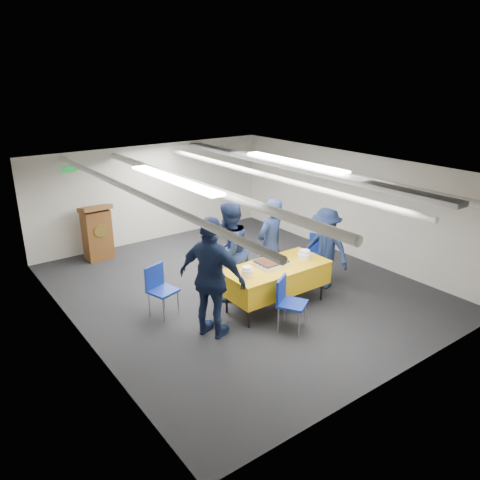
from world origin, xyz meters
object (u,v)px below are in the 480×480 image
(sailor_b, at_px, (229,251))
(sailor_c, at_px, (212,278))
(chair_left, at_px, (159,285))
(chair_right, at_px, (317,252))
(chair_near, at_px, (287,298))
(serving_table, at_px, (276,277))
(sheet_cake, at_px, (271,263))
(podium, at_px, (97,232))
(sailor_d, at_px, (325,248))
(sailor_a, at_px, (270,246))

(sailor_b, relative_size, sailor_c, 0.94)
(sailor_b, bearing_deg, chair_left, -26.32)
(chair_right, distance_m, sailor_b, 2.01)
(chair_near, bearing_deg, chair_left, 130.75)
(sailor_b, height_order, sailor_c, sailor_c)
(serving_table, height_order, sheet_cake, sheet_cake)
(podium, bearing_deg, sailor_b, -69.79)
(chair_left, distance_m, sailor_c, 1.23)
(sailor_c, bearing_deg, sailor_d, -110.46)
(sheet_cake, relative_size, chair_near, 0.61)
(sailor_d, bearing_deg, sheet_cake, -100.05)
(podium, distance_m, sailor_d, 4.92)
(chair_near, height_order, chair_left, same)
(sailor_a, relative_size, sailor_c, 0.92)
(chair_left, relative_size, sailor_a, 0.49)
(sheet_cake, relative_size, sailor_c, 0.27)
(podium, relative_size, chair_right, 1.44)
(sailor_a, bearing_deg, serving_table, 47.20)
(chair_near, xyz_separation_m, sailor_b, (-0.11, 1.43, 0.37))
(sailor_a, bearing_deg, sheet_cake, 40.04)
(podium, xyz_separation_m, sailor_b, (1.21, -3.28, 0.29))
(podium, xyz_separation_m, chair_left, (-0.08, -3.08, -0.08))
(chair_left, bearing_deg, serving_table, -28.48)
(sailor_d, bearing_deg, sailor_b, -122.18)
(sailor_c, height_order, sailor_d, sailor_c)
(sheet_cake, xyz_separation_m, chair_near, (-0.28, -0.74, -0.28))
(chair_right, xyz_separation_m, sailor_a, (-1.15, 0.09, 0.35))
(sailor_a, height_order, sailor_c, sailor_c)
(podium, bearing_deg, chair_near, -74.34)
(chair_near, bearing_deg, podium, 105.66)
(sailor_a, bearing_deg, sailor_d, 140.26)
(sailor_c, bearing_deg, chair_right, -103.02)
(chair_left, bearing_deg, sailor_a, -10.14)
(chair_left, xyz_separation_m, sailor_d, (3.02, -0.87, 0.24))
(chair_left, distance_m, sailor_d, 3.15)
(chair_left, bearing_deg, sailor_b, -8.69)
(serving_table, distance_m, sailor_d, 1.29)
(chair_near, bearing_deg, sheet_cake, 69.07)
(chair_right, relative_size, sailor_a, 0.49)
(podium, xyz_separation_m, sailor_d, (2.94, -3.95, 0.16))
(podium, distance_m, sailor_c, 4.19)
(sailor_c, bearing_deg, sailor_b, -71.63)
(chair_right, bearing_deg, sheet_cake, -164.71)
(chair_left, height_order, sailor_d, sailor_d)
(podium, bearing_deg, chair_left, -91.57)
(serving_table, height_order, chair_right, chair_right)
(sheet_cake, height_order, chair_near, chair_near)
(sailor_c, bearing_deg, chair_left, -7.36)
(podium, bearing_deg, sailor_d, -53.35)
(chair_near, bearing_deg, sailor_c, 152.87)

